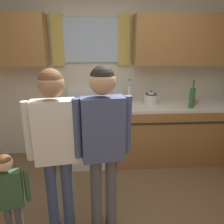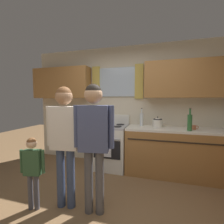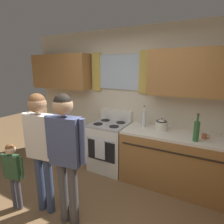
% 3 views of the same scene
% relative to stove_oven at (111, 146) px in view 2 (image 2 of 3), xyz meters
% --- Properties ---
extents(back_wall_unit, '(4.60, 0.42, 2.60)m').
position_rel_stove_oven_xyz_m(back_wall_unit, '(0.40, 0.27, 1.04)').
color(back_wall_unit, beige).
rests_on(back_wall_unit, ground).
extents(kitchen_counter_run, '(2.31, 2.17, 0.90)m').
position_rel_stove_oven_xyz_m(kitchen_counter_run, '(1.84, -0.44, -0.02)').
color(kitchen_counter_run, '#9E6B38').
rests_on(kitchen_counter_run, ground).
extents(stove_oven, '(0.66, 0.67, 1.10)m').
position_rel_stove_oven_xyz_m(stove_oven, '(0.00, 0.00, 0.00)').
color(stove_oven, silver).
rests_on(stove_oven, ground).
extents(bottle_wine_green, '(0.08, 0.08, 0.39)m').
position_rel_stove_oven_xyz_m(bottle_wine_green, '(1.47, -0.18, 0.58)').
color(bottle_wine_green, '#2D6633').
rests_on(bottle_wine_green, kitchen_counter_run).
extents(bottle_tall_clear, '(0.07, 0.07, 0.37)m').
position_rel_stove_oven_xyz_m(bottle_tall_clear, '(0.61, 0.13, 0.57)').
color(bottle_tall_clear, silver).
rests_on(bottle_tall_clear, kitchen_counter_run).
extents(cup_terracotta, '(0.11, 0.07, 0.08)m').
position_rel_stove_oven_xyz_m(cup_terracotta, '(1.57, -0.03, 0.47)').
color(cup_terracotta, '#B76642').
rests_on(cup_terracotta, kitchen_counter_run).
extents(stovetop_kettle, '(0.27, 0.20, 0.21)m').
position_rel_stove_oven_xyz_m(stovetop_kettle, '(0.93, 0.06, 0.53)').
color(stovetop_kettle, silver).
rests_on(stovetop_kettle, kitchen_counter_run).
extents(adult_holding_child, '(0.50, 0.22, 1.60)m').
position_rel_stove_oven_xyz_m(adult_holding_child, '(-0.23, -1.37, 0.54)').
color(adult_holding_child, '#38476B').
rests_on(adult_holding_child, ground).
extents(adult_in_plaid, '(0.50, 0.22, 1.63)m').
position_rel_stove_oven_xyz_m(adult_in_plaid, '(0.18, -1.37, 0.56)').
color(adult_in_plaid, '#4C4C51').
rests_on(adult_in_plaid, ground).
extents(small_child, '(0.32, 0.14, 0.95)m').
position_rel_stove_oven_xyz_m(small_child, '(-0.61, -1.54, 0.13)').
color(small_child, '#4C4C56').
rests_on(small_child, ground).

